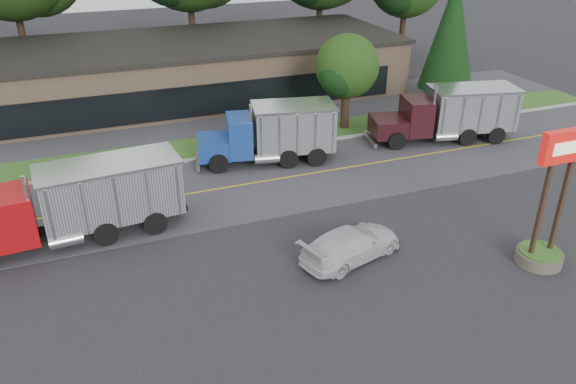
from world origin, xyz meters
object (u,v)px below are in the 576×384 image
bilo_sign (548,221)px  dump_truck_maroon (452,112)px  dump_truck_red (79,201)px  dump_truck_blue (275,132)px  rally_car (351,244)px

bilo_sign → dump_truck_maroon: bilo_sign is taller
dump_truck_red → dump_truck_blue: (10.96, 4.93, -0.01)m
dump_truck_blue → dump_truck_red: bearing=35.5°
dump_truck_maroon → dump_truck_blue: bearing=8.6°
bilo_sign → rally_car: 8.01m
dump_truck_red → dump_truck_maroon: same height
dump_truck_maroon → rally_car: 15.70m
bilo_sign → dump_truck_blue: 15.52m
dump_truck_blue → rally_car: (-0.47, -10.81, -1.11)m
bilo_sign → dump_truck_maroon: 13.99m
dump_truck_red → rally_car: bearing=145.8°
dump_truck_red → dump_truck_maroon: size_ratio=1.14×
dump_truck_blue → dump_truck_maroon: 11.63m
rally_car → dump_truck_red: bearing=43.5°
dump_truck_red → rally_car: size_ratio=2.24×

